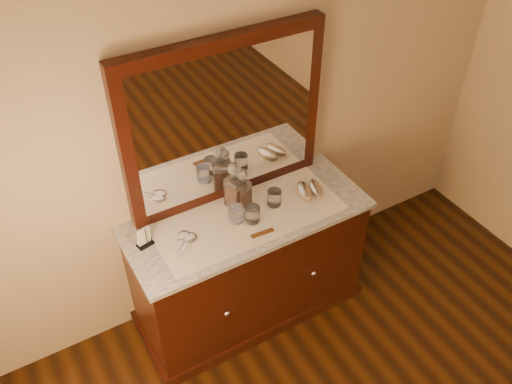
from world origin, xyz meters
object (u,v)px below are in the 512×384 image
(dresser_cabinet, at_px, (248,266))
(decanter_left, at_px, (235,189))
(mirror_frame, at_px, (225,122))
(hand_mirror_inner, at_px, (189,240))
(pin_dish, at_px, (235,218))
(brush_far, at_px, (316,189))
(hand_mirror_outer, at_px, (183,238))
(napkin_rack, at_px, (144,237))
(comb, at_px, (262,233))
(decanter_right, at_px, (243,191))
(brush_near, at_px, (304,191))

(dresser_cabinet, bearing_deg, decanter_left, 98.45)
(mirror_frame, relative_size, hand_mirror_inner, 7.16)
(dresser_cabinet, distance_m, pin_dish, 0.46)
(brush_far, height_order, hand_mirror_outer, brush_far)
(pin_dish, xyz_separation_m, hand_mirror_inner, (-0.30, -0.02, 0.00))
(brush_far, relative_size, hand_mirror_outer, 1.02)
(dresser_cabinet, distance_m, brush_far, 0.66)
(napkin_rack, bearing_deg, hand_mirror_inner, -24.04)
(pin_dish, bearing_deg, dresser_cabinet, 1.00)
(decanter_left, bearing_deg, hand_mirror_inner, -159.12)
(brush_far, relative_size, hand_mirror_inner, 1.02)
(comb, relative_size, hand_mirror_inner, 0.82)
(comb, xyz_separation_m, hand_mirror_inner, (-0.38, 0.15, 0.00))
(napkin_rack, height_order, hand_mirror_inner, napkin_rack)
(dresser_cabinet, xyz_separation_m, decanter_left, (-0.02, 0.11, 0.56))
(decanter_left, distance_m, brush_far, 0.51)
(brush_far, xyz_separation_m, hand_mirror_outer, (-0.87, 0.03, -0.01))
(dresser_cabinet, bearing_deg, brush_far, -3.26)
(brush_far, distance_m, hand_mirror_outer, 0.87)
(mirror_frame, height_order, brush_far, mirror_frame)
(napkin_rack, relative_size, hand_mirror_inner, 0.83)
(brush_far, bearing_deg, pin_dish, 177.36)
(dresser_cabinet, bearing_deg, napkin_rack, 173.14)
(decanter_right, xyz_separation_m, brush_far, (0.44, -0.12, -0.08))
(decanter_left, distance_m, hand_mirror_outer, 0.42)
(mirror_frame, distance_m, decanter_right, 0.42)
(brush_far, height_order, hand_mirror_inner, brush_far)
(decanter_right, bearing_deg, comb, -95.33)
(napkin_rack, xyz_separation_m, decanter_left, (0.58, 0.04, 0.07))
(decanter_left, distance_m, brush_near, 0.43)
(dresser_cabinet, relative_size, hand_mirror_inner, 8.35)
(comb, relative_size, decanter_left, 0.45)
(brush_near, xyz_separation_m, brush_far, (0.08, -0.01, -0.00))
(hand_mirror_outer, height_order, hand_mirror_inner, same)
(mirror_frame, xyz_separation_m, pin_dish, (-0.08, -0.25, -0.49))
(brush_near, xyz_separation_m, hand_mirror_outer, (-0.79, 0.02, -0.02))
(dresser_cabinet, height_order, brush_far, brush_far)
(pin_dish, bearing_deg, hand_mirror_inner, -175.60)
(mirror_frame, bearing_deg, brush_far, -30.43)
(comb, height_order, napkin_rack, napkin_rack)
(dresser_cabinet, bearing_deg, hand_mirror_outer, 179.12)
(brush_near, distance_m, hand_mirror_outer, 0.79)
(pin_dish, relative_size, decanter_right, 0.33)
(hand_mirror_outer, xyz_separation_m, hand_mirror_inner, (0.02, -0.03, 0.00))
(decanter_left, xyz_separation_m, brush_far, (0.48, -0.14, -0.10))
(mirror_frame, height_order, pin_dish, mirror_frame)
(dresser_cabinet, relative_size, comb, 10.13)
(mirror_frame, relative_size, decanter_left, 3.94)
(pin_dish, distance_m, comb, 0.19)
(dresser_cabinet, relative_size, decanter_left, 4.60)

